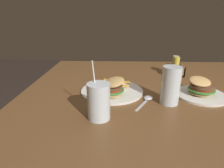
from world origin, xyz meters
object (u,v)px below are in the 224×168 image
Objects in this scene: juice_glass at (99,103)px; beer_glass at (171,86)px; meal_plate_near at (112,89)px; meal_plate_far at (201,90)px; condiment_caddy at (175,68)px; spoon at (148,99)px.

beer_glass is at bearing 115.02° from juice_glass.
meal_plate_far is at bearing 88.62° from meal_plate_near.
meal_plate_near is 2.61× the size of condiment_caddy.
condiment_caddy is at bearing 141.86° from juice_glass.
spoon is at bearing -108.10° from beer_glass.
condiment_caddy reaches higher than meal_plate_near.
meal_plate_far is 1.99× the size of condiment_caddy.
meal_plate_near is 1.87× the size of beer_glass.
meal_plate_near is 2.05× the size of spoon.
beer_glass reaches higher than condiment_caddy.
meal_plate_near is at bearing 97.47° from spoon.
spoon is 0.45m from condiment_caddy.
meal_plate_far is (0.01, 0.42, 0.00)m from meal_plate_near.
beer_glass reaches higher than meal_plate_near.
juice_glass is at bearing -64.98° from beer_glass.
meal_plate_far is (-0.22, 0.46, -0.03)m from juice_glass.
condiment_caddy reaches higher than spoon.
juice_glass is (0.14, -0.29, -0.01)m from beer_glass.
meal_plate_near is 0.51m from condiment_caddy.
meal_plate_near is 1.31× the size of meal_plate_far.
meal_plate_near is at bearing -91.38° from meal_plate_far.
beer_glass is at bearing 69.34° from meal_plate_near.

